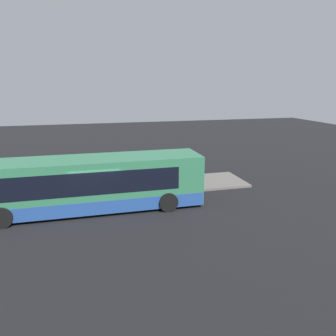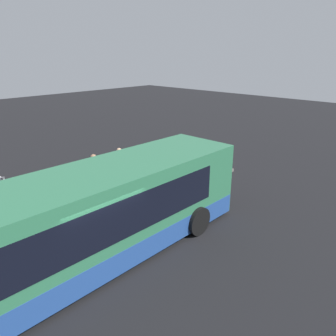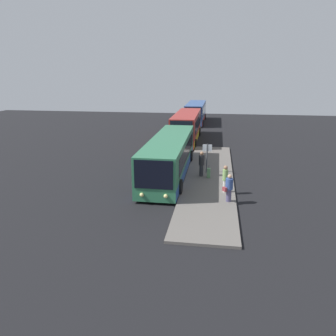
% 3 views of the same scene
% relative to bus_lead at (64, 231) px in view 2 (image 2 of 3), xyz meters
% --- Properties ---
extents(ground, '(80.00, 80.00, 0.00)m').
position_rel_bus_lead_xyz_m(ground, '(0.55, -0.29, -1.40)').
color(ground, black).
extents(platform, '(20.00, 3.43, 0.14)m').
position_rel_bus_lead_xyz_m(platform, '(0.55, 3.02, -1.33)').
color(platform, '#605B56').
rests_on(platform, ground).
extents(bus_lead, '(12.51, 2.85, 2.81)m').
position_rel_bus_lead_xyz_m(bus_lead, '(0.00, 0.00, 0.00)').
color(bus_lead, '#2D704C').
rests_on(bus_lead, ground).
extents(passenger_boarding, '(0.65, 0.70, 1.65)m').
position_rel_bus_lead_xyz_m(passenger_boarding, '(5.29, 4.27, -0.38)').
color(passenger_boarding, '#4C476B').
rests_on(passenger_boarding, platform).
extents(passenger_waiting, '(0.48, 0.48, 1.74)m').
position_rel_bus_lead_xyz_m(passenger_waiting, '(3.74, 4.07, -0.30)').
color(passenger_waiting, silver).
rests_on(passenger_waiting, platform).
extents(passenger_with_bags, '(0.55, 0.55, 1.83)m').
position_rel_bus_lead_xyz_m(passenger_with_bags, '(0.56, 2.43, -0.27)').
color(passenger_with_bags, '#2D2D33').
rests_on(passenger_with_bags, platform).
extents(suitcase, '(0.35, 0.24, 0.92)m').
position_rel_bus_lead_xyz_m(suitcase, '(0.85, 2.97, -0.91)').
color(suitcase, '#598C59').
rests_on(suitcase, platform).
extents(sign_post, '(0.10, 0.69, 2.20)m').
position_rel_bus_lead_xyz_m(sign_post, '(-0.41, 2.77, 0.16)').
color(sign_post, '#4C4C51').
rests_on(sign_post, platform).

